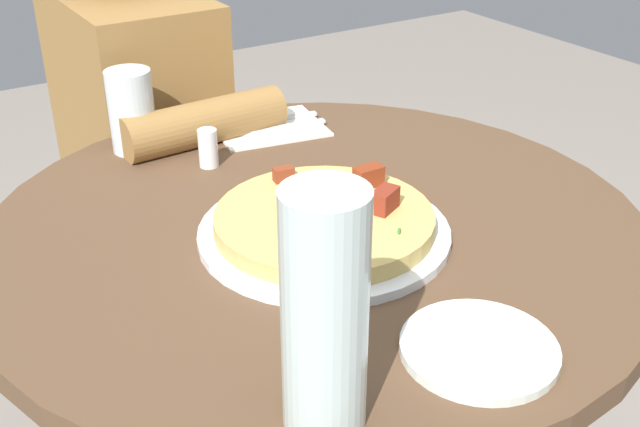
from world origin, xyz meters
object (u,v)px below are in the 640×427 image
object	(u,v)px
person_seated	(150,211)
salt_shaker	(208,148)
dining_table	(316,332)
water_glass	(132,111)
water_bottle	(325,314)
fork	(265,121)
bread_plate	(479,349)
pizza_plate	(324,233)
breakfast_pizza	(325,219)
knife	(272,129)

from	to	relation	value
person_seated	salt_shaker	distance (m)	0.46
dining_table	water_glass	size ratio (longest dim) A/B	6.80
person_seated	water_glass	world-z (taller)	person_seated
water_bottle	fork	bearing A→B (deg)	-24.47
person_seated	bread_plate	bearing A→B (deg)	-179.13
person_seated	water_bottle	world-z (taller)	person_seated
pizza_plate	water_bottle	bearing A→B (deg)	147.43
person_seated	pizza_plate	size ratio (longest dim) A/B	3.69
pizza_plate	breakfast_pizza	xyz separation A→B (m)	(0.00, -0.00, 0.02)
salt_shaker	bread_plate	bearing A→B (deg)	-176.03
person_seated	knife	world-z (taller)	person_seated
bread_plate	knife	world-z (taller)	bread_plate
water_bottle	water_glass	bearing A→B (deg)	-6.19
pizza_plate	water_bottle	xyz separation A→B (m)	(-0.26, 0.17, 0.10)
breakfast_pizza	water_glass	size ratio (longest dim) A/B	2.15
dining_table	fork	xyz separation A→B (m)	(0.31, -0.10, 0.19)
water_bottle	person_seated	bearing A→B (deg)	-10.29
breakfast_pizza	bread_plate	bearing A→B (deg)	-179.00
breakfast_pizza	water_glass	xyz separation A→B (m)	(0.38, 0.10, 0.04)
breakfast_pizza	knife	size ratio (longest dim) A/B	1.48
pizza_plate	breakfast_pizza	world-z (taller)	breakfast_pizza
knife	pizza_plate	bearing A→B (deg)	81.19
fork	bread_plate	bearing A→B (deg)	89.97
water_glass	salt_shaker	xyz separation A→B (m)	(-0.11, -0.07, -0.03)
water_glass	salt_shaker	size ratio (longest dim) A/B	2.20
person_seated	knife	bearing A→B (deg)	-158.91
bread_plate	water_glass	bearing A→B (deg)	9.29
breakfast_pizza	water_bottle	bearing A→B (deg)	147.19
bread_plate	water_bottle	xyz separation A→B (m)	(0.00, 0.17, 0.11)
person_seated	bread_plate	xyz separation A→B (m)	(-0.89, -0.01, 0.25)
breakfast_pizza	salt_shaker	distance (m)	0.26
dining_table	person_seated	size ratio (longest dim) A/B	0.74
breakfast_pizza	salt_shaker	size ratio (longest dim) A/B	4.74
fork	salt_shaker	world-z (taller)	salt_shaker
person_seated	water_glass	xyz separation A→B (m)	(-0.25, 0.09, 0.31)
fork	water_bottle	world-z (taller)	water_bottle
bread_plate	salt_shaker	size ratio (longest dim) A/B	2.74
pizza_plate	salt_shaker	world-z (taller)	salt_shaker
fork	knife	size ratio (longest dim) A/B	1.00
bread_plate	water_glass	distance (m)	0.66
bread_plate	pizza_plate	bearing A→B (deg)	1.38
fork	person_seated	bearing A→B (deg)	-55.49
person_seated	dining_table	bearing A→B (deg)	-177.66
dining_table	knife	size ratio (longest dim) A/B	4.69
fork	salt_shaker	xyz separation A→B (m)	(-0.10, 0.15, 0.02)
bread_plate	fork	world-z (taller)	bread_plate
dining_table	pizza_plate	xyz separation A→B (m)	(-0.04, 0.02, 0.19)
pizza_plate	salt_shaker	xyz separation A→B (m)	(0.26, 0.03, 0.02)
bread_plate	water_bottle	distance (m)	0.20
fork	knife	xyz separation A→B (m)	(-0.04, 0.01, 0.00)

